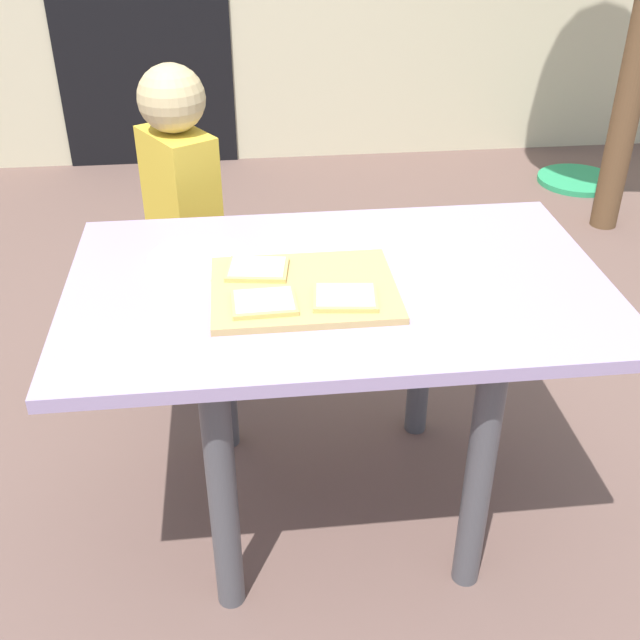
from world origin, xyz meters
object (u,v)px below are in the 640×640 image
object	(u,v)px
pizza_slice_far_left	(257,269)
child_left	(183,210)
pizza_slice_near_right	(347,297)
pizza_slice_near_left	(264,302)
cutting_board	(304,289)
plate_white_left	(198,259)
garden_hose_coil	(578,180)
dining_table	(337,322)

from	to	relation	value
pizza_slice_far_left	child_left	bearing A→B (deg)	108.06
pizza_slice_near_right	pizza_slice_near_left	world-z (taller)	same
cutting_board	child_left	size ratio (longest dim) A/B	0.39
pizza_slice_far_left	child_left	distance (m)	0.65
cutting_board	pizza_slice_far_left	bearing A→B (deg)	141.41
cutting_board	plate_white_left	distance (m)	0.29
cutting_board	garden_hose_coil	world-z (taller)	cutting_board
cutting_board	plate_white_left	bearing A→B (deg)	143.02
pizza_slice_near_right	dining_table	bearing A→B (deg)	91.27
cutting_board	pizza_slice_near_left	bearing A→B (deg)	-141.37
pizza_slice_near_left	garden_hose_coil	bearing A→B (deg)	52.64
pizza_slice_far_left	cutting_board	bearing A→B (deg)	-38.59
pizza_slice_near_right	child_left	bearing A→B (deg)	116.59
pizza_slice_far_left	pizza_slice_near_left	distance (m)	0.15
pizza_slice_near_left	dining_table	bearing A→B (deg)	34.76
dining_table	child_left	distance (m)	0.74
dining_table	plate_white_left	bearing A→B (deg)	157.76
pizza_slice_far_left	child_left	world-z (taller)	child_left
plate_white_left	garden_hose_coil	size ratio (longest dim) A/B	0.57
dining_table	pizza_slice_far_left	size ratio (longest dim) A/B	8.09
pizza_slice_near_left	pizza_slice_far_left	bearing A→B (deg)	92.82
pizza_slice_near_left	child_left	world-z (taller)	child_left
pizza_slice_near_left	garden_hose_coil	size ratio (longest dim) A/B	0.34
pizza_slice_near_right	pizza_slice_far_left	distance (m)	0.23
pizza_slice_far_left	garden_hose_coil	distance (m)	2.81
pizza_slice_near_right	plate_white_left	bearing A→B (deg)	142.24
plate_white_left	child_left	xyz separation A→B (m)	(-0.06, 0.51, -0.10)
pizza_slice_near_right	child_left	world-z (taller)	child_left
cutting_board	pizza_slice_near_left	size ratio (longest dim) A/B	2.90
cutting_board	pizza_slice_near_left	distance (m)	0.12
pizza_slice_far_left	dining_table	bearing A→B (deg)	-9.77
cutting_board	pizza_slice_far_left	size ratio (longest dim) A/B	2.68
dining_table	cutting_board	world-z (taller)	cutting_board
cutting_board	pizza_slice_near_right	xyz separation A→B (m)	(0.08, -0.07, 0.01)
dining_table	plate_white_left	world-z (taller)	plate_white_left
plate_white_left	cutting_board	bearing A→B (deg)	-36.98
cutting_board	pizza_slice_far_left	xyz separation A→B (m)	(-0.10, 0.08, 0.01)
child_left	garden_hose_coil	bearing A→B (deg)	37.74
cutting_board	plate_white_left	xyz separation A→B (m)	(-0.23, 0.17, -0.00)
dining_table	cutting_board	bearing A→B (deg)	-150.00
pizza_slice_near_left	plate_white_left	size ratio (longest dim) A/B	0.59
plate_white_left	child_left	bearing A→B (deg)	97.16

